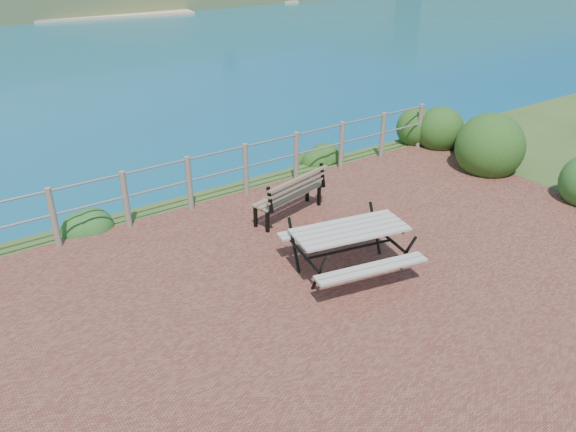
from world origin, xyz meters
name	(u,v)px	position (x,y,z in m)	size (l,w,h in m)	color
ground	(365,274)	(0.00, 0.00, 0.00)	(10.00, 7.00, 0.12)	brown
safety_railing	(246,167)	(0.00, 3.35, 0.57)	(9.40, 0.10, 1.00)	#6B5B4C
picnic_table	(349,245)	(-0.16, 0.20, 0.44)	(1.74, 1.40, 0.69)	#9D988D
park_bench	(288,188)	(0.14, 2.15, 0.55)	(1.51, 0.71, 0.83)	brown
shrub_right_front	(484,164)	(5.02, 1.80, 0.00)	(1.47, 1.47, 2.08)	#133F14
shrub_right_edge	(425,144)	(4.93, 3.43, 0.00)	(1.12, 1.12, 1.60)	#133F14
shrub_lip_west	(94,225)	(-2.77, 3.78, 0.00)	(0.80, 0.80, 0.55)	#20531F
shrub_lip_east	(316,161)	(2.15, 4.00, 0.00)	(0.80, 0.80, 0.55)	#133F14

